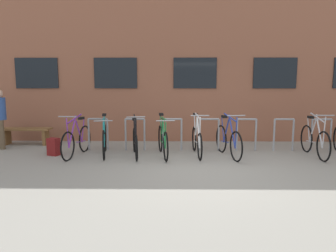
{
  "coord_description": "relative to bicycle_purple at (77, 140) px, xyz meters",
  "views": [
    {
      "loc": [
        -0.68,
        -6.7,
        1.92
      ],
      "look_at": [
        -0.79,
        1.6,
        0.71
      ],
      "focal_mm": 34.59,
      "sensor_mm": 36.0,
      "label": 1
    }
  ],
  "objects": [
    {
      "name": "storefront_building",
      "position": [
        3.09,
        4.93,
        1.88
      ],
      "size": [
        28.0,
        6.02,
        4.55
      ],
      "color": "brown",
      "rests_on": "ground"
    },
    {
      "name": "ground_plane",
      "position": [
        3.09,
        -1.26,
        -0.39
      ],
      "size": [
        42.0,
        42.0,
        0.0
      ],
      "primitive_type": "plane",
      "color": "gray"
    },
    {
      "name": "bicycle_white",
      "position": [
        3.03,
        0.14,
        -0.01
      ],
      "size": [
        0.44,
        1.71,
        1.09
      ],
      "color": "black",
      "rests_on": "ground"
    },
    {
      "name": "bicycle_black",
      "position": [
        1.47,
        0.01,
        -0.02
      ],
      "size": [
        0.45,
        1.61,
        1.07
      ],
      "color": "black",
      "rests_on": "ground"
    },
    {
      "name": "bike_rack",
      "position": [
        3.4,
        0.64,
        0.14
      ],
      "size": [
        6.56,
        0.05,
        0.88
      ],
      "color": "gray",
      "rests_on": "ground"
    },
    {
      "name": "bicycle_green",
      "position": [
        2.17,
        0.02,
        0.0
      ],
      "size": [
        0.45,
        1.76,
        1.06
      ],
      "color": "black",
      "rests_on": "ground"
    },
    {
      "name": "backpack",
      "position": [
        -0.6,
        0.02,
        -0.17
      ],
      "size": [
        0.33,
        0.29,
        0.44
      ],
      "primitive_type": "cube",
      "rotation": [
        0.0,
        0.0,
        -0.38
      ],
      "color": "maroon",
      "rests_on": "ground"
    },
    {
      "name": "bicycle_teal",
      "position": [
        0.68,
        0.11,
        0.01
      ],
      "size": [
        0.46,
        1.72,
        1.04
      ],
      "color": "black",
      "rests_on": "ground"
    },
    {
      "name": "bicycle_blue",
      "position": [
        3.81,
        -0.01,
        0.01
      ],
      "size": [
        0.51,
        1.71,
        1.11
      ],
      "color": "black",
      "rests_on": "ground"
    },
    {
      "name": "wooden_bench",
      "position": [
        -1.9,
        1.36,
        -0.04
      ],
      "size": [
        1.44,
        0.4,
        0.49
      ],
      "color": "brown",
      "rests_on": "ground"
    },
    {
      "name": "bicycle_silver",
      "position": [
        5.97,
        0.04,
        0.01
      ],
      "size": [
        0.44,
        1.74,
        1.11
      ],
      "color": "black",
      "rests_on": "ground"
    },
    {
      "name": "person_by_bench",
      "position": [
        -2.33,
        0.79,
        0.55
      ],
      "size": [
        0.32,
        0.32,
        1.63
      ],
      "color": "brown",
      "rests_on": "ground"
    },
    {
      "name": "bicycle_purple",
      "position": [
        0.0,
        0.0,
        0.0
      ],
      "size": [
        0.44,
        1.71,
        1.08
      ],
      "color": "black",
      "rests_on": "ground"
    }
  ]
}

